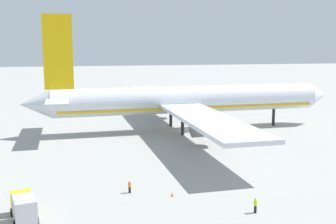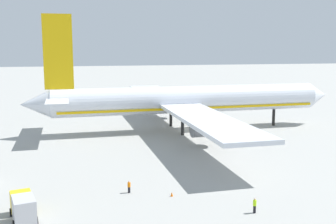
{
  "view_description": "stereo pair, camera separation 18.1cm",
  "coord_description": "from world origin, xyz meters",
  "px_view_note": "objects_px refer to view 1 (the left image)",
  "views": [
    {
      "loc": [
        -24.93,
        -89.82,
        19.31
      ],
      "look_at": [
        -5.73,
        -3.3,
        4.86
      ],
      "focal_mm": 44.07,
      "sensor_mm": 36.0,
      "label": 1
    },
    {
      "loc": [
        -24.76,
        -89.86,
        19.31
      ],
      "look_at": [
        -5.73,
        -3.3,
        4.86
      ],
      "focal_mm": 44.07,
      "sensor_mm": 36.0,
      "label": 2
    }
  ],
  "objects_px": {
    "traffic_cone_2": "(223,101)",
    "ground_worker_4": "(130,187)",
    "airliner": "(183,100)",
    "service_truck_0": "(24,207)",
    "ground_worker_0": "(255,205)",
    "traffic_cone_1": "(172,194)",
    "baggage_cart_0": "(54,102)",
    "traffic_cone_0": "(47,113)"
  },
  "relations": [
    {
      "from": "ground_worker_4",
      "to": "traffic_cone_0",
      "type": "bearing_deg",
      "value": 102.46
    },
    {
      "from": "baggage_cart_0",
      "to": "ground_worker_0",
      "type": "distance_m",
      "value": 101.02
    },
    {
      "from": "service_truck_0",
      "to": "baggage_cart_0",
      "type": "bearing_deg",
      "value": 90.87
    },
    {
      "from": "service_truck_0",
      "to": "ground_worker_4",
      "type": "relative_size",
      "value": 3.68
    },
    {
      "from": "service_truck_0",
      "to": "baggage_cart_0",
      "type": "distance_m",
      "value": 93.71
    },
    {
      "from": "service_truck_0",
      "to": "traffic_cone_0",
      "type": "relative_size",
      "value": 10.88
    },
    {
      "from": "service_truck_0",
      "to": "traffic_cone_1",
      "type": "xyz_separation_m",
      "value": [
        17.77,
        3.77,
        -1.35
      ]
    },
    {
      "from": "service_truck_0",
      "to": "traffic_cone_1",
      "type": "height_order",
      "value": "service_truck_0"
    },
    {
      "from": "service_truck_0",
      "to": "ground_worker_0",
      "type": "distance_m",
      "value": 26.22
    },
    {
      "from": "traffic_cone_2",
      "to": "service_truck_0",
      "type": "bearing_deg",
      "value": -122.18
    },
    {
      "from": "airliner",
      "to": "ground_worker_0",
      "type": "xyz_separation_m",
      "value": [
        -3.74,
        -47.6,
        -5.99
      ]
    },
    {
      "from": "ground_worker_0",
      "to": "traffic_cone_1",
      "type": "xyz_separation_m",
      "value": [
        -8.2,
        7.3,
        -0.64
      ]
    },
    {
      "from": "traffic_cone_1",
      "to": "ground_worker_4",
      "type": "bearing_deg",
      "value": 155.07
    },
    {
      "from": "airliner",
      "to": "service_truck_0",
      "type": "bearing_deg",
      "value": -124.0
    },
    {
      "from": "ground_worker_0",
      "to": "ground_worker_4",
      "type": "xyz_separation_m",
      "value": [
        -13.43,
        9.73,
        -0.09
      ]
    },
    {
      "from": "traffic_cone_0",
      "to": "airliner",
      "type": "bearing_deg",
      "value": -42.47
    },
    {
      "from": "airliner",
      "to": "ground_worker_4",
      "type": "xyz_separation_m",
      "value": [
        -17.17,
        -37.87,
        -6.09
      ]
    },
    {
      "from": "traffic_cone_0",
      "to": "traffic_cone_2",
      "type": "distance_m",
      "value": 59.4
    },
    {
      "from": "service_truck_0",
      "to": "traffic_cone_0",
      "type": "height_order",
      "value": "service_truck_0"
    },
    {
      "from": "ground_worker_4",
      "to": "ground_worker_0",
      "type": "bearing_deg",
      "value": -35.94
    },
    {
      "from": "airliner",
      "to": "ground_worker_4",
      "type": "distance_m",
      "value": 42.02
    },
    {
      "from": "ground_worker_0",
      "to": "traffic_cone_1",
      "type": "bearing_deg",
      "value": 138.31
    },
    {
      "from": "traffic_cone_0",
      "to": "ground_worker_4",
      "type": "bearing_deg",
      "value": -77.54
    },
    {
      "from": "ground_worker_4",
      "to": "service_truck_0",
      "type": "bearing_deg",
      "value": -153.71
    },
    {
      "from": "ground_worker_0",
      "to": "service_truck_0",
      "type": "bearing_deg",
      "value": 172.24
    },
    {
      "from": "traffic_cone_0",
      "to": "ground_worker_0",
      "type": "bearing_deg",
      "value": -69.82
    },
    {
      "from": "airliner",
      "to": "traffic_cone_1",
      "type": "distance_m",
      "value": 42.55
    },
    {
      "from": "baggage_cart_0",
      "to": "ground_worker_0",
      "type": "xyz_separation_m",
      "value": [
        27.39,
        -97.24,
        0.12
      ]
    },
    {
      "from": "baggage_cart_0",
      "to": "traffic_cone_1",
      "type": "xyz_separation_m",
      "value": [
        19.19,
        -89.93,
        -0.52
      ]
    },
    {
      "from": "ground_worker_0",
      "to": "baggage_cart_0",
      "type": "bearing_deg",
      "value": 105.73
    },
    {
      "from": "service_truck_0",
      "to": "ground_worker_0",
      "type": "relative_size",
      "value": 3.34
    },
    {
      "from": "airliner",
      "to": "baggage_cart_0",
      "type": "xyz_separation_m",
      "value": [
        -31.13,
        49.64,
        -6.12
      ]
    },
    {
      "from": "traffic_cone_2",
      "to": "ground_worker_4",
      "type": "bearing_deg",
      "value": -117.63
    },
    {
      "from": "baggage_cart_0",
      "to": "ground_worker_4",
      "type": "xyz_separation_m",
      "value": [
        13.96,
        -87.5,
        0.03
      ]
    },
    {
      "from": "baggage_cart_0",
      "to": "ground_worker_4",
      "type": "height_order",
      "value": "ground_worker_4"
    },
    {
      "from": "traffic_cone_1",
      "to": "traffic_cone_2",
      "type": "xyz_separation_m",
      "value": [
        37.53,
        84.11,
        0.0
      ]
    },
    {
      "from": "service_truck_0",
      "to": "baggage_cart_0",
      "type": "xyz_separation_m",
      "value": [
        -1.42,
        93.7,
        -0.84
      ]
    },
    {
      "from": "airliner",
      "to": "service_truck_0",
      "type": "height_order",
      "value": "airliner"
    },
    {
      "from": "airliner",
      "to": "traffic_cone_1",
      "type": "relative_size",
      "value": 145.03
    },
    {
      "from": "ground_worker_4",
      "to": "traffic_cone_2",
      "type": "relative_size",
      "value": 2.95
    },
    {
      "from": "ground_worker_0",
      "to": "traffic_cone_2",
      "type": "height_order",
      "value": "ground_worker_0"
    },
    {
      "from": "airliner",
      "to": "service_truck_0",
      "type": "relative_size",
      "value": 13.33
    }
  ]
}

